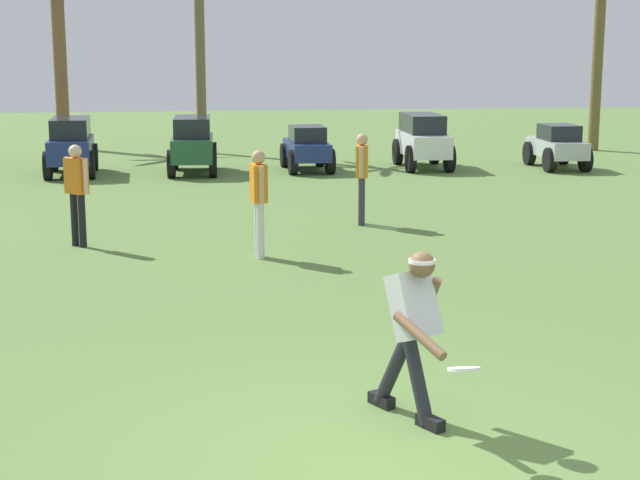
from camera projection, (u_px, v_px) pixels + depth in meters
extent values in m
plane|color=#5D803E|center=(379.00, 464.00, 7.19)|extent=(80.00, 80.00, 0.00)
cylinder|color=#23232D|center=(418.00, 380.00, 7.93)|extent=(0.27, 0.37, 0.72)
cube|color=black|center=(430.00, 422.00, 7.86)|extent=(0.21, 0.28, 0.10)
cylinder|color=#23232D|center=(393.00, 370.00, 8.17)|extent=(0.31, 0.44, 0.69)
cube|color=black|center=(381.00, 400.00, 8.35)|extent=(0.21, 0.28, 0.10)
cube|color=silver|center=(414.00, 305.00, 7.86)|extent=(0.47, 0.49, 0.58)
sphere|color=brown|center=(422.00, 265.00, 7.72)|extent=(0.28, 0.28, 0.21)
cylinder|color=white|center=(422.00, 261.00, 7.72)|extent=(0.29, 0.29, 0.03)
cylinder|color=brown|center=(419.00, 336.00, 7.57)|extent=(0.34, 0.54, 0.27)
cylinder|color=brown|center=(428.00, 304.00, 8.02)|extent=(0.20, 0.29, 0.49)
cylinder|color=white|center=(464.00, 369.00, 7.17)|extent=(0.25, 0.25, 0.08)
cylinder|color=black|center=(82.00, 221.00, 14.87)|extent=(0.16, 0.16, 0.82)
cylinder|color=black|center=(75.00, 219.00, 14.97)|extent=(0.16, 0.16, 0.82)
cube|color=orange|center=(76.00, 176.00, 14.79)|extent=(0.38, 0.38, 0.54)
cylinder|color=beige|center=(85.00, 176.00, 14.66)|extent=(0.10, 0.10, 0.52)
cylinder|color=beige|center=(67.00, 174.00, 14.91)|extent=(0.10, 0.10, 0.52)
sphere|color=beige|center=(75.00, 151.00, 14.72)|extent=(0.28, 0.28, 0.20)
cylinder|color=#33333D|center=(361.00, 202.00, 16.66)|extent=(0.13, 0.13, 0.82)
cylinder|color=#33333D|center=(362.00, 200.00, 16.84)|extent=(0.13, 0.13, 0.82)
cube|color=orange|center=(362.00, 161.00, 16.62)|extent=(0.27, 0.37, 0.54)
cylinder|color=tan|center=(362.00, 162.00, 16.41)|extent=(0.09, 0.09, 0.52)
cylinder|color=tan|center=(362.00, 159.00, 16.82)|extent=(0.09, 0.09, 0.52)
sphere|color=tan|center=(362.00, 140.00, 16.55)|extent=(0.24, 0.24, 0.20)
cylinder|color=silver|center=(261.00, 231.00, 14.04)|extent=(0.12, 0.12, 0.82)
cylinder|color=silver|center=(258.00, 229.00, 14.21)|extent=(0.12, 0.12, 0.82)
cube|color=orange|center=(259.00, 183.00, 14.00)|extent=(0.24, 0.36, 0.54)
cylinder|color=tan|center=(262.00, 184.00, 13.80)|extent=(0.08, 0.08, 0.52)
cylinder|color=tan|center=(256.00, 181.00, 14.19)|extent=(0.08, 0.08, 0.52)
sphere|color=tan|center=(258.00, 157.00, 13.92)|extent=(0.22, 0.22, 0.20)
cube|color=navy|center=(71.00, 149.00, 23.19)|extent=(1.06, 2.44, 0.55)
cube|color=#1E232B|center=(70.00, 128.00, 23.23)|extent=(0.92, 1.83, 0.46)
cylinder|color=black|center=(54.00, 158.00, 23.97)|extent=(0.21, 0.67, 0.66)
cylinder|color=black|center=(94.00, 157.00, 24.13)|extent=(0.21, 0.67, 0.66)
cylinder|color=black|center=(48.00, 166.00, 22.35)|extent=(0.21, 0.67, 0.66)
cylinder|color=black|center=(91.00, 165.00, 22.52)|extent=(0.21, 0.67, 0.66)
cube|color=#235133|center=(193.00, 148.00, 23.52)|extent=(1.05, 2.43, 0.55)
cube|color=#1E232B|center=(192.00, 126.00, 23.57)|extent=(0.91, 1.83, 0.46)
cylinder|color=black|center=(174.00, 156.00, 24.34)|extent=(0.20, 0.67, 0.66)
cylinder|color=black|center=(213.00, 155.00, 24.44)|extent=(0.20, 0.67, 0.66)
cylinder|color=black|center=(171.00, 164.00, 22.71)|extent=(0.20, 0.67, 0.66)
cylinder|color=black|center=(213.00, 163.00, 22.81)|extent=(0.20, 0.67, 0.66)
cube|color=navy|center=(307.00, 150.00, 24.04)|extent=(0.95, 2.22, 0.42)
cube|color=#1E232B|center=(307.00, 134.00, 23.86)|extent=(0.82, 1.12, 0.38)
cylinder|color=black|center=(285.00, 155.00, 24.75)|extent=(0.19, 0.60, 0.60)
cylinder|color=black|center=(320.00, 155.00, 24.90)|extent=(0.19, 0.60, 0.60)
cylinder|color=black|center=(293.00, 162.00, 23.26)|extent=(0.19, 0.60, 0.60)
cylinder|color=black|center=(330.00, 161.00, 23.41)|extent=(0.19, 0.60, 0.60)
cube|color=silver|center=(423.00, 144.00, 24.49)|extent=(1.03, 2.43, 0.55)
cube|color=#1E232B|center=(422.00, 123.00, 24.54)|extent=(0.90, 1.82, 0.46)
cylinder|color=black|center=(398.00, 152.00, 25.31)|extent=(0.20, 0.66, 0.66)
cylinder|color=black|center=(434.00, 151.00, 25.41)|extent=(0.20, 0.66, 0.66)
cylinder|color=black|center=(411.00, 159.00, 23.67)|extent=(0.20, 0.66, 0.66)
cylinder|color=black|center=(449.00, 158.00, 23.78)|extent=(0.20, 0.66, 0.66)
cube|color=#B7BABF|center=(557.00, 148.00, 24.47)|extent=(0.96, 2.22, 0.42)
cube|color=#1E232B|center=(559.00, 132.00, 24.30)|extent=(0.82, 1.12, 0.38)
cylinder|color=black|center=(529.00, 153.00, 25.22)|extent=(0.20, 0.60, 0.60)
cylinder|color=black|center=(563.00, 153.00, 25.32)|extent=(0.20, 0.60, 0.60)
cylinder|color=black|center=(550.00, 160.00, 23.72)|extent=(0.20, 0.60, 0.60)
cylinder|color=black|center=(585.00, 160.00, 23.81)|extent=(0.20, 0.60, 0.60)
cylinder|color=brown|center=(60.00, 61.00, 28.93)|extent=(0.39, 0.39, 5.16)
cylinder|color=brown|center=(200.00, 39.00, 27.56)|extent=(0.28, 0.28, 6.41)
cylinder|color=brown|center=(598.00, 49.00, 28.22)|extent=(0.31, 0.31, 5.83)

